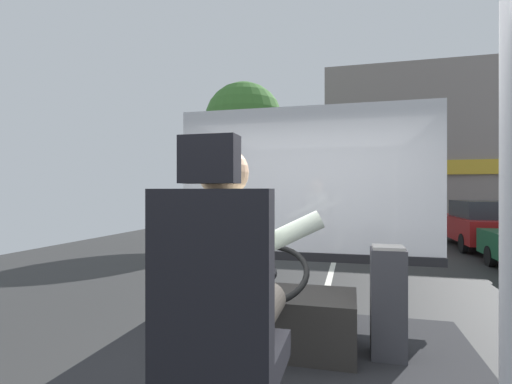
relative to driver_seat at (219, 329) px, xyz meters
name	(u,v)px	position (x,y,z in m)	size (l,w,h in m)	color
ground	(336,255)	(0.07, 9.37, -1.23)	(18.00, 44.00, 0.06)	#2C2C2C
driver_seat	(219,329)	(0.00, 0.00, 0.00)	(0.48, 0.48, 1.34)	black
bus_driver	(228,273)	(0.00, 0.12, 0.20)	(0.80, 0.62, 0.84)	#332D28
steering_console	(278,318)	(0.00, 1.25, -0.36)	(1.10, 0.99, 0.79)	#282623
handrail_pole	(505,205)	(1.10, 0.22, 0.50)	(0.04, 0.04, 2.16)	#B7B7BC
fare_box	(388,302)	(0.76, 1.30, -0.20)	(0.23, 0.22, 0.76)	#333338
windshield_panel	(304,200)	(0.07, 2.19, 0.47)	(2.50, 0.08, 1.48)	silver
street_tree	(244,123)	(-3.12, 11.16, 2.93)	(2.68, 2.68, 5.51)	#4C3828
shop_building	(437,152)	(4.41, 18.15, 2.44)	(10.19, 4.99, 7.29)	gray
parked_car_red	(483,224)	(4.45, 11.75, -0.45)	(1.87, 4.21, 1.47)	maroon
parked_car_blue	(449,215)	(4.95, 18.17, -0.56)	(1.83, 4.41, 1.25)	navy
parked_car_charcoal	(426,210)	(4.80, 23.13, -0.55)	(1.94, 4.30, 1.27)	#474C51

